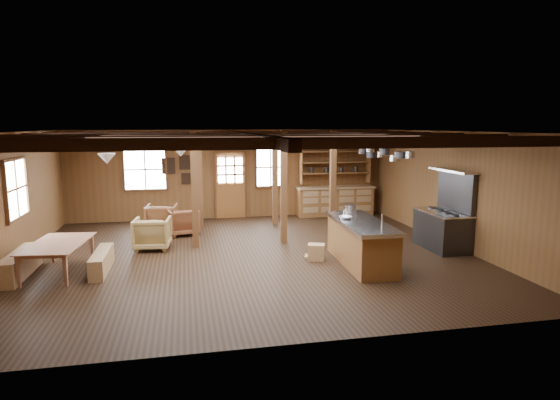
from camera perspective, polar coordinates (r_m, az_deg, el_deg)
The scene contains 22 objects.
room at distance 10.51m, azimuth -3.73°, elevation 0.65°, with size 10.04×9.04×2.84m.
ceiling_joists at distance 10.58m, azimuth -3.94°, elevation 7.67°, with size 9.80×8.82×0.18m.
timber_posts at distance 12.63m, azimuth -2.68°, elevation 2.09°, with size 3.95×2.35×2.80m.
back_door at distance 14.96m, azimuth -6.04°, elevation 1.15°, with size 1.02×0.08×2.15m.
window_back_left at distance 14.87m, azimuth -16.13°, elevation 3.59°, with size 1.32×0.06×1.32m.
window_back_right at distance 15.07m, azimuth -1.15°, elevation 4.01°, with size 1.02×0.06×1.32m.
window_left at distance 11.45m, azimuth -29.53°, elevation 1.19°, with size 0.14×1.24×1.32m.
notice_boards at distance 14.82m, azimuth -11.88°, elevation 3.88°, with size 1.08×0.03×0.90m.
back_counter at distance 15.46m, azimuth 6.71°, elevation 0.35°, with size 2.55×0.60×2.45m.
pendant_lamps at distance 11.36m, azimuth -15.85°, elevation 5.28°, with size 1.86×2.36×0.66m.
pot_rack at distance 11.64m, azimuth 12.46°, elevation 5.64°, with size 0.36×3.00×0.45m.
kitchen_island at distance 10.13m, azimuth 9.84°, elevation -5.11°, with size 0.97×2.53×1.20m.
step_stool at distance 10.38m, azimuth 4.44°, elevation -6.36°, with size 0.40×0.29×0.36m, color #8F6241.
commercial_range at distance 11.88m, azimuth 19.39°, elevation -2.68°, with size 0.80×1.55×1.91m.
dining_table at distance 10.37m, azimuth -25.20°, elevation -6.44°, with size 1.81×1.01×0.64m, color #965F44.
bench_wall at distance 10.60m, azimuth -29.14°, elevation -6.87°, with size 0.32×1.72×0.47m, color #8F6241.
bench_aisle at distance 10.24m, azimuth -20.91°, elevation -7.01°, with size 0.28×1.49×0.41m, color #8F6241.
armchair_a at distance 12.94m, azimuth -11.75°, elevation -2.59°, with size 0.77×0.79×0.72m, color brown.
armchair_b at distance 13.46m, azimuth -14.21°, elevation -2.13°, with size 0.82×0.84×0.76m, color brown.
armchair_c at distance 11.62m, azimuth -15.30°, elevation -3.94°, with size 0.82×0.84×0.77m, color #9C7D46.
counter_pot at distance 10.97m, azimuth 8.52°, elevation -1.04°, with size 0.30×0.30×0.18m, color silver.
bowl at distance 10.17m, azimuth 7.95°, elevation -2.14°, with size 0.28×0.28×0.07m, color silver.
Camera 1 is at (-1.40, -10.30, 2.95)m, focal length 30.00 mm.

